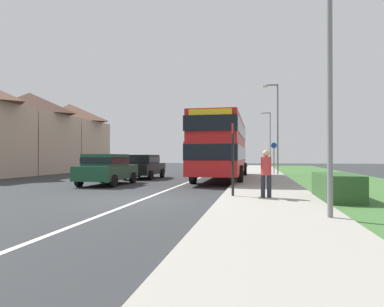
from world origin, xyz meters
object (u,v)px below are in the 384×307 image
street_lamp_near (325,13)px  street_lamp_far (269,136)px  bus_stop_sign (233,154)px  cycle_route_sign (274,157)px  parked_car_black (144,165)px  street_lamp_mid (276,123)px  pedestrian_at_stop (266,171)px  double_decker_bus (222,145)px  parked_car_dark_green (107,168)px

street_lamp_near → street_lamp_far: size_ratio=1.23×
bus_stop_sign → cycle_route_sign: bus_stop_sign is taller
parked_car_black → street_lamp_mid: (8.71, 4.96, 3.12)m
parked_car_black → cycle_route_sign: bearing=33.6°
cycle_route_sign → pedestrian_at_stop: bearing=-93.8°
street_lamp_near → street_lamp_far: bearing=90.0°
double_decker_bus → pedestrian_at_stop: bearing=-75.7°
cycle_route_sign → street_lamp_mid: bearing=-79.9°
bus_stop_sign → street_lamp_mid: bearing=81.1°
street_lamp_mid → pedestrian_at_stop: bearing=-94.5°
double_decker_bus → bus_stop_sign: bearing=-81.9°
parked_car_black → bus_stop_sign: 11.48m
parked_car_black → street_lamp_near: (8.75, -13.09, 3.78)m
street_lamp_near → street_lamp_far: street_lamp_near is taller
parked_car_dark_green → street_lamp_mid: (8.95, 9.95, 3.12)m
parked_car_dark_green → bus_stop_sign: (6.70, -4.48, 0.67)m
parked_car_dark_green → bus_stop_sign: bearing=-33.7°
parked_car_black → cycle_route_sign: cycle_route_sign is taller
parked_car_dark_green → pedestrian_at_stop: pedestrian_at_stop is taller
double_decker_bus → parked_car_dark_green: double_decker_bus is taller
double_decker_bus → parked_car_black: double_decker_bus is taller
street_lamp_mid → parked_car_dark_green: bearing=-132.0°
double_decker_bus → street_lamp_near: 13.51m
pedestrian_at_stop → street_lamp_far: street_lamp_far is taller
parked_car_black → cycle_route_sign: (8.58, 5.70, 0.56)m
pedestrian_at_stop → cycle_route_sign: 15.47m
bus_stop_sign → parked_car_dark_green: bearing=146.3°
pedestrian_at_stop → cycle_route_sign: (1.02, 15.43, 0.45)m
double_decker_bus → pedestrian_at_stop: (2.39, -9.42, -1.17)m
double_decker_bus → street_lamp_far: street_lamp_far is taller
cycle_route_sign → double_decker_bus: bearing=-119.6°
double_decker_bus → bus_stop_sign: (1.30, -9.16, -0.60)m
parked_car_black → street_lamp_near: bearing=-56.3°
double_decker_bus → street_lamp_mid: bearing=56.0°
parked_car_dark_green → cycle_route_sign: bearing=50.5°
bus_stop_sign → street_lamp_mid: size_ratio=0.38×
parked_car_dark_green → street_lamp_near: (8.98, -8.10, 3.78)m
parked_car_dark_green → bus_stop_sign: 8.08m
parked_car_dark_green → street_lamp_far: 26.46m
parked_car_black → street_lamp_far: street_lamp_far is taller
pedestrian_at_stop → double_decker_bus: bearing=104.3°
parked_car_black → bus_stop_sign: bearing=-55.7°
cycle_route_sign → parked_car_dark_green: bearing=-129.5°
pedestrian_at_stop → street_lamp_near: 5.12m
double_decker_bus → street_lamp_near: street_lamp_near is taller
parked_car_dark_green → cycle_route_sign: size_ratio=1.59×
cycle_route_sign → street_lamp_near: bearing=-89.5°
bus_stop_sign → street_lamp_far: bearing=85.5°
pedestrian_at_stop → street_lamp_far: 29.60m
pedestrian_at_stop → bus_stop_sign: size_ratio=0.64×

